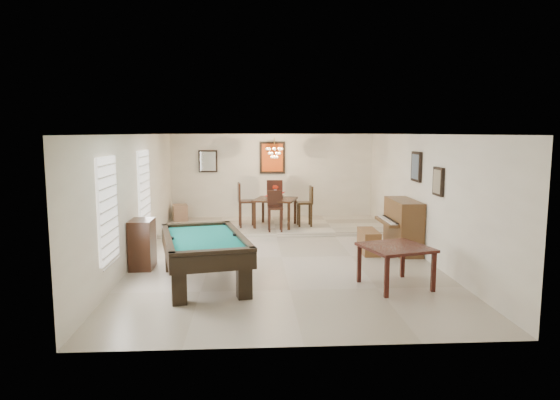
{
  "coord_description": "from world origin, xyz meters",
  "views": [
    {
      "loc": [
        -0.65,
        -10.35,
        2.63
      ],
      "look_at": [
        0.0,
        0.6,
        1.15
      ],
      "focal_mm": 32.0,
      "sensor_mm": 36.0,
      "label": 1
    }
  ],
  "objects": [
    {
      "name": "right_picture_upper",
      "position": [
        2.96,
        0.3,
        1.9
      ],
      "size": [
        0.06,
        0.55,
        0.65
      ],
      "primitive_type": "cube",
      "color": "slate",
      "rests_on": "wall_right"
    },
    {
      "name": "back_mirror",
      "position": [
        -1.9,
        4.46,
        1.8
      ],
      "size": [
        0.55,
        0.06,
        0.65
      ],
      "primitive_type": "cube",
      "color": "white",
      "rests_on": "wall_back"
    },
    {
      "name": "dining_chair_east",
      "position": [
        0.8,
        2.94,
        0.66
      ],
      "size": [
        0.42,
        0.42,
        1.08
      ],
      "primitive_type": null,
      "rotation": [
        0.0,
        0.0,
        -1.53
      ],
      "color": "black",
      "rests_on": "dining_step"
    },
    {
      "name": "wall_back",
      "position": [
        0.0,
        4.5,
        1.3
      ],
      "size": [
        6.0,
        0.04,
        2.6
      ],
      "primitive_type": "cube",
      "color": "silver",
      "rests_on": "ground_plane"
    },
    {
      "name": "chandelier",
      "position": [
        0.0,
        3.2,
        2.2
      ],
      "size": [
        0.44,
        0.44,
        0.6
      ],
      "primitive_type": null,
      "color": "#FFE5B2",
      "rests_on": "ceiling"
    },
    {
      "name": "corner_bench",
      "position": [
        -2.69,
        4.02,
        0.35
      ],
      "size": [
        0.5,
        0.58,
        0.45
      ],
      "primitive_type": "cube",
      "rotation": [
        0.0,
        0.0,
        0.22
      ],
      "color": "#A37858",
      "rests_on": "dining_step"
    },
    {
      "name": "ground_plane",
      "position": [
        0.0,
        0.0,
        -0.01
      ],
      "size": [
        6.0,
        9.0,
        0.02
      ],
      "primitive_type": "cube",
      "color": "beige"
    },
    {
      "name": "square_table",
      "position": [
        1.82,
        -2.16,
        0.36
      ],
      "size": [
        1.29,
        1.29,
        0.71
      ],
      "primitive_type": null,
      "rotation": [
        0.0,
        0.0,
        0.29
      ],
      "color": "black",
      "rests_on": "ground_plane"
    },
    {
      "name": "dining_chair_west",
      "position": [
        -0.76,
        2.91,
        0.71
      ],
      "size": [
        0.48,
        0.48,
        1.19
      ],
      "primitive_type": null,
      "rotation": [
        0.0,
        0.0,
        1.67
      ],
      "color": "black",
      "rests_on": "dining_step"
    },
    {
      "name": "flower_vase",
      "position": [
        0.01,
        2.95,
        1.12
      ],
      "size": [
        0.18,
        0.18,
        0.25
      ],
      "primitive_type": null,
      "rotation": [
        0.0,
        0.0,
        -0.28
      ],
      "color": "#B0260F",
      "rests_on": "dining_table"
    },
    {
      "name": "piano_bench",
      "position": [
        1.94,
        0.29,
        0.25
      ],
      "size": [
        0.37,
        0.92,
        0.51
      ],
      "primitive_type": "cube",
      "rotation": [
        0.0,
        0.0,
        -0.02
      ],
      "color": "brown",
      "rests_on": "ground_plane"
    },
    {
      "name": "wall_left",
      "position": [
        -3.0,
        0.0,
        1.3
      ],
      "size": [
        0.04,
        9.0,
        2.6
      ],
      "primitive_type": "cube",
      "color": "silver",
      "rests_on": "ground_plane"
    },
    {
      "name": "wall_right",
      "position": [
        3.0,
        0.0,
        1.3
      ],
      "size": [
        0.04,
        9.0,
        2.6
      ],
      "primitive_type": "cube",
      "color": "silver",
      "rests_on": "ground_plane"
    },
    {
      "name": "ceiling",
      "position": [
        0.0,
        0.0,
        2.6
      ],
      "size": [
        6.0,
        9.0,
        0.04
      ],
      "primitive_type": "cube",
      "color": "white",
      "rests_on": "wall_back"
    },
    {
      "name": "upright_piano",
      "position": [
        2.59,
        0.36,
        0.58
      ],
      "size": [
        0.78,
        1.4,
        1.16
      ],
      "primitive_type": null,
      "color": "brown",
      "rests_on": "ground_plane"
    },
    {
      "name": "window_left_rear",
      "position": [
        -2.97,
        0.6,
        1.4
      ],
      "size": [
        0.06,
        1.0,
        1.7
      ],
      "primitive_type": "cube",
      "color": "white",
      "rests_on": "wall_left"
    },
    {
      "name": "dining_table",
      "position": [
        0.01,
        2.95,
        0.56
      ],
      "size": [
        1.3,
        1.3,
        0.87
      ],
      "primitive_type": null,
      "rotation": [
        0.0,
        0.0,
        -0.27
      ],
      "color": "black",
      "rests_on": "dining_step"
    },
    {
      "name": "pool_table",
      "position": [
        -1.47,
        -1.77,
        0.41
      ],
      "size": [
        1.82,
        2.69,
        0.82
      ],
      "primitive_type": null,
      "rotation": [
        0.0,
        0.0,
        0.21
      ],
      "color": "black",
      "rests_on": "ground_plane"
    },
    {
      "name": "window_left_front",
      "position": [
        -2.97,
        -2.2,
        1.4
      ],
      "size": [
        0.06,
        1.0,
        1.7
      ],
      "primitive_type": "cube",
      "color": "white",
      "rests_on": "wall_left"
    },
    {
      "name": "right_picture_lower",
      "position": [
        2.96,
        -1.0,
        1.7
      ],
      "size": [
        0.06,
        0.45,
        0.55
      ],
      "primitive_type": "cube",
      "color": "gray",
      "rests_on": "wall_right"
    },
    {
      "name": "apothecary_chest",
      "position": [
        -2.77,
        -0.71,
        0.48
      ],
      "size": [
        0.43,
        0.64,
        0.96
      ],
      "primitive_type": "cube",
      "color": "black",
      "rests_on": "ground_plane"
    },
    {
      "name": "dining_chair_south",
      "position": [
        -0.03,
        2.24,
        0.64
      ],
      "size": [
        0.39,
        0.39,
        1.04
      ],
      "primitive_type": null,
      "rotation": [
        0.0,
        0.0,
        0.02
      ],
      "color": "black",
      "rests_on": "dining_step"
    },
    {
      "name": "wall_front",
      "position": [
        0.0,
        -4.5,
        1.3
      ],
      "size": [
        6.0,
        0.04,
        2.6
      ],
      "primitive_type": "cube",
      "color": "silver",
      "rests_on": "ground_plane"
    },
    {
      "name": "dining_chair_north",
      "position": [
        0.05,
        3.72,
        0.72
      ],
      "size": [
        0.5,
        0.5,
        1.2
      ],
      "primitive_type": null,
      "rotation": [
        0.0,
        0.0,
        3.0
      ],
      "color": "black",
      "rests_on": "dining_step"
    },
    {
      "name": "dining_step",
      "position": [
        0.0,
        3.25,
        0.06
      ],
      "size": [
        6.0,
        2.5,
        0.12
      ],
      "primitive_type": "cube",
      "color": "beige",
      "rests_on": "ground_plane"
    },
    {
      "name": "back_painting",
      "position": [
        0.0,
        4.46,
        1.9
      ],
      "size": [
        0.75,
        0.06,
        0.95
      ],
      "primitive_type": "cube",
      "color": "#D84C14",
      "rests_on": "wall_back"
    }
  ]
}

